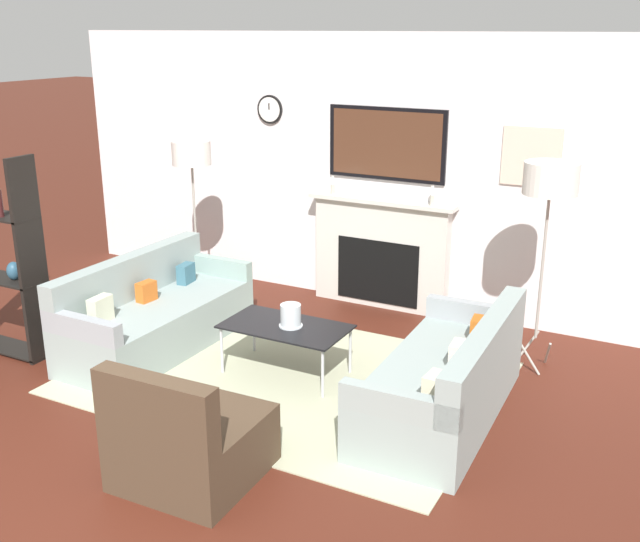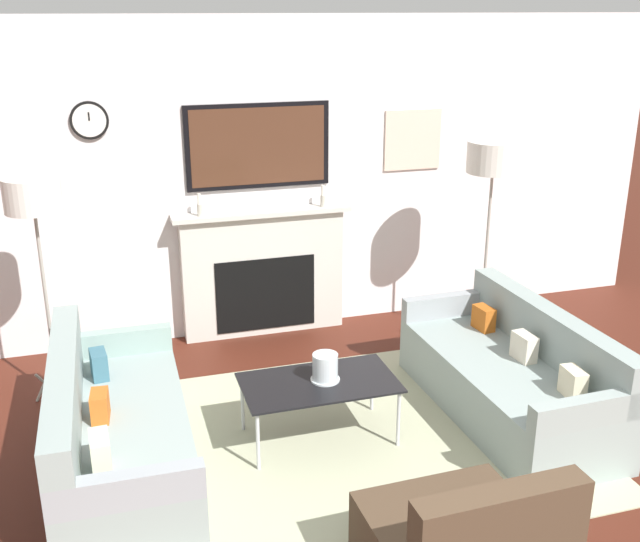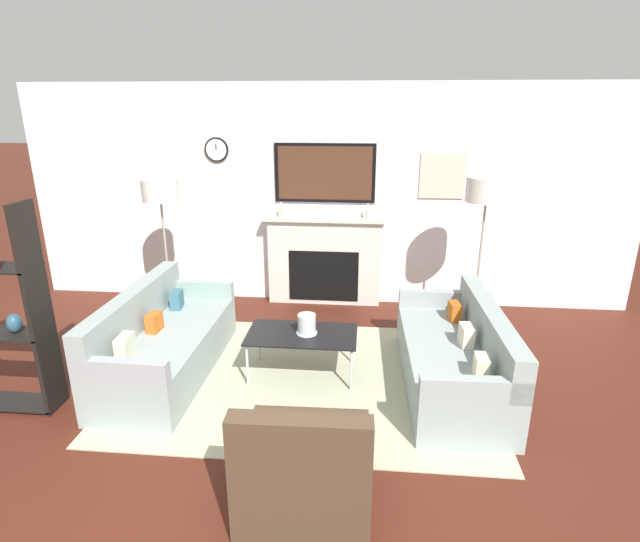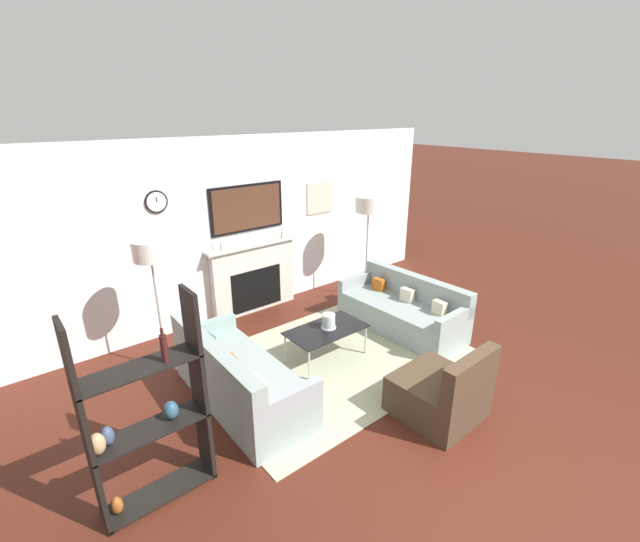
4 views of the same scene
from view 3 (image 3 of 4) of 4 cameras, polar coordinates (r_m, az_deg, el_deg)
name	(u,v)px [view 3 (image 3 of 4)]	position (r m, az deg, el deg)	size (l,w,h in m)	color
fireplace_wall	(325,207)	(6.24, 0.60, 7.38)	(7.55, 0.28, 2.70)	silver
area_rug	(306,378)	(4.79, -1.60, -12.14)	(3.32, 2.36, 0.01)	#ABAD8D
couch_left	(164,344)	(4.99, -17.44, -8.01)	(0.80, 1.88, 0.81)	#8C9C99
couch_right	(455,359)	(4.70, 15.23, -9.69)	(0.84, 1.87, 0.76)	#8C9C99
armchair	(305,469)	(3.38, -1.70, -21.64)	(0.83, 0.84, 0.84)	#453424
coffee_table	(302,336)	(4.67, -2.07, -7.47)	(1.02, 0.57, 0.43)	black
hurricane_candle	(307,325)	(4.63, -1.49, -6.22)	(0.19, 0.19, 0.19)	silver
floor_lamp_left	(160,193)	(5.79, -17.83, 8.50)	(0.38, 0.38, 1.68)	#9E998E
floor_lamp_right	(487,192)	(5.45, 18.53, 8.58)	(0.43, 0.43, 1.75)	#9E998E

